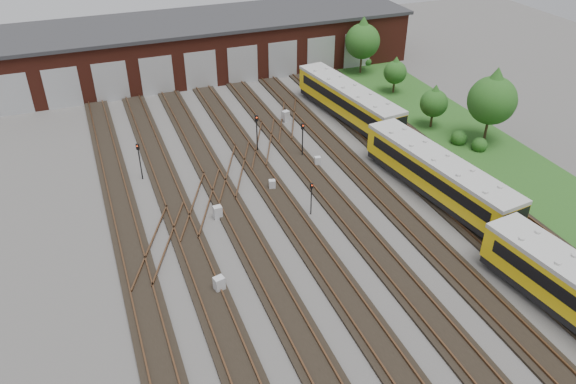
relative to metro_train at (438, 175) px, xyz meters
name	(u,v)px	position (x,y,z in m)	size (l,w,h in m)	color
ground	(349,256)	(-10.00, -4.40, -1.96)	(120.00, 120.00, 0.00)	#403E3B
track_network	(343,250)	(-10.17, -3.81, -1.86)	(30.40, 70.00, 0.33)	black
maintenance_shed	(205,45)	(-10.01, 35.57, 1.24)	(51.00, 12.50, 6.35)	#511E14
grass_verge	(482,147)	(9.00, 5.60, -1.94)	(8.00, 55.00, 0.05)	#1E4A18
metro_train	(438,175)	(0.00, 0.00, 0.00)	(4.71, 47.67, 3.19)	black
signal_mast_0	(139,157)	(-21.73, 11.35, 0.17)	(0.29, 0.28, 3.35)	black
signal_mast_1	(311,195)	(-10.43, 1.27, -0.19)	(0.22, 0.21, 2.78)	black
signal_mast_2	(257,129)	(-11.00, 12.49, 0.37)	(0.29, 0.27, 3.66)	black
signal_mast_3	(303,136)	(-7.49, 10.11, 0.16)	(0.28, 0.26, 3.32)	black
relay_cabinet_0	(218,212)	(-17.27, 3.36, -1.44)	(0.63, 0.53, 1.05)	#B9BBBE
relay_cabinet_1	(272,185)	(-11.98, 5.77, -1.53)	(0.52, 0.44, 0.87)	#B9BBBE
relay_cabinet_2	(219,284)	(-19.32, -4.61, -1.42)	(0.65, 0.54, 1.08)	#B9BBBE
relay_cabinet_3	(318,161)	(-6.88, 8.05, -1.52)	(0.53, 0.44, 0.88)	#B9BBBE
relay_cabinet_4	(286,116)	(-6.19, 17.72, -1.40)	(0.68, 0.57, 1.14)	#B9BBBE
tree_0	(363,37)	(7.53, 27.56, 2.52)	(4.21, 4.21, 6.98)	#332817
tree_1	(395,70)	(8.04, 20.44, 0.78)	(2.58, 2.58, 4.28)	#332817
tree_2	(493,95)	(9.92, 6.58, 2.81)	(4.48, 4.48, 7.43)	#332817
tree_3	(434,100)	(6.95, 11.17, 0.94)	(2.73, 2.73, 4.53)	#332817
bush_0	(480,143)	(8.37, 5.32, -1.24)	(1.45, 1.45, 1.45)	#194513
bush_1	(459,136)	(7.38, 7.14, -1.20)	(1.52, 1.52, 1.52)	#194513
bush_2	(367,61)	(9.70, 29.86, -1.41)	(1.11, 1.11, 1.11)	#194513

